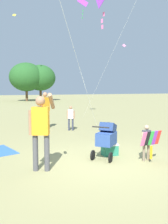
{
  "coord_description": "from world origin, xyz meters",
  "views": [
    {
      "loc": [
        -2.68,
        -5.8,
        2.02
      ],
      "look_at": [
        -0.28,
        0.85,
        1.3
      ],
      "focal_mm": 38.86,
      "sensor_mm": 36.0,
      "label": 1
    }
  ],
  "objects_px": {
    "person_couple_left": "(45,107)",
    "person_kid_running": "(71,116)",
    "person_adult_flyer": "(41,126)",
    "cooler_box": "(110,149)",
    "child_with_butterfly_kite": "(147,140)",
    "stroller": "(107,137)",
    "kite_orange_delta": "(85,9)"
  },
  "relations": [
    {
      "from": "stroller",
      "to": "person_couple_left",
      "type": "height_order",
      "value": "person_couple_left"
    },
    {
      "from": "kite_orange_delta",
      "to": "person_couple_left",
      "type": "distance_m",
      "value": 7.57
    },
    {
      "from": "person_couple_left",
      "to": "cooler_box",
      "type": "xyz_separation_m",
      "value": [
        0.92,
        -5.29,
        -0.88
      ]
    },
    {
      "from": "person_adult_flyer",
      "to": "kite_orange_delta",
      "type": "bearing_deg",
      "value": 63.88
    },
    {
      "from": "child_with_butterfly_kite",
      "to": "stroller",
      "type": "xyz_separation_m",
      "value": [
        -0.9,
        0.68,
        0.01
      ]
    },
    {
      "from": "person_adult_flyer",
      "to": "kite_orange_delta",
      "type": "xyz_separation_m",
      "value": [
        4.54,
        9.26,
        5.92
      ]
    },
    {
      "from": "child_with_butterfly_kite",
      "to": "kite_orange_delta",
      "type": "relative_size",
      "value": 0.13
    },
    {
      "from": "cooler_box",
      "to": "child_with_butterfly_kite",
      "type": "bearing_deg",
      "value": -51.28
    },
    {
      "from": "child_with_butterfly_kite",
      "to": "person_kid_running",
      "type": "xyz_separation_m",
      "value": [
        -0.6,
        5.26,
        0.09
      ]
    },
    {
      "from": "person_couple_left",
      "to": "person_kid_running",
      "type": "xyz_separation_m",
      "value": [
        1.02,
        -0.9,
        -0.37
      ]
    },
    {
      "from": "person_adult_flyer",
      "to": "person_kid_running",
      "type": "distance_m",
      "value": 5.55
    },
    {
      "from": "person_couple_left",
      "to": "person_kid_running",
      "type": "bearing_deg",
      "value": -41.36
    },
    {
      "from": "person_couple_left",
      "to": "person_kid_running",
      "type": "height_order",
      "value": "person_couple_left"
    },
    {
      "from": "stroller",
      "to": "person_kid_running",
      "type": "xyz_separation_m",
      "value": [
        0.31,
        4.58,
        0.08
      ]
    },
    {
      "from": "child_with_butterfly_kite",
      "to": "person_couple_left",
      "type": "height_order",
      "value": "person_couple_left"
    },
    {
      "from": "person_couple_left",
      "to": "kite_orange_delta",
      "type": "bearing_deg",
      "value": 45.11
    },
    {
      "from": "person_adult_flyer",
      "to": "stroller",
      "type": "xyz_separation_m",
      "value": [
        1.96,
        0.47,
        -0.49
      ]
    },
    {
      "from": "child_with_butterfly_kite",
      "to": "person_adult_flyer",
      "type": "distance_m",
      "value": 2.92
    },
    {
      "from": "cooler_box",
      "to": "kite_orange_delta",
      "type": "bearing_deg",
      "value": 74.51
    },
    {
      "from": "person_adult_flyer",
      "to": "cooler_box",
      "type": "bearing_deg",
      "value": 17.17
    },
    {
      "from": "child_with_butterfly_kite",
      "to": "person_couple_left",
      "type": "relative_size",
      "value": 0.56
    },
    {
      "from": "kite_orange_delta",
      "to": "person_couple_left",
      "type": "bearing_deg",
      "value": -134.89
    },
    {
      "from": "kite_orange_delta",
      "to": "child_with_butterfly_kite",
      "type": "bearing_deg",
      "value": -100.04
    },
    {
      "from": "person_couple_left",
      "to": "person_kid_running",
      "type": "relative_size",
      "value": 1.55
    },
    {
      "from": "person_couple_left",
      "to": "cooler_box",
      "type": "bearing_deg",
      "value": -80.18
    },
    {
      "from": "stroller",
      "to": "kite_orange_delta",
      "type": "relative_size",
      "value": 0.13
    },
    {
      "from": "child_with_butterfly_kite",
      "to": "kite_orange_delta",
      "type": "xyz_separation_m",
      "value": [
        1.68,
        9.47,
        6.42
      ]
    },
    {
      "from": "person_adult_flyer",
      "to": "kite_orange_delta",
      "type": "relative_size",
      "value": 0.24
    },
    {
      "from": "child_with_butterfly_kite",
      "to": "person_kid_running",
      "type": "relative_size",
      "value": 0.86
    },
    {
      "from": "child_with_butterfly_kite",
      "to": "stroller",
      "type": "height_order",
      "value": "stroller"
    },
    {
      "from": "stroller",
      "to": "cooler_box",
      "type": "distance_m",
      "value": 0.51
    },
    {
      "from": "person_adult_flyer",
      "to": "person_kid_running",
      "type": "xyz_separation_m",
      "value": [
        2.27,
        5.05,
        -0.41
      ]
    }
  ]
}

